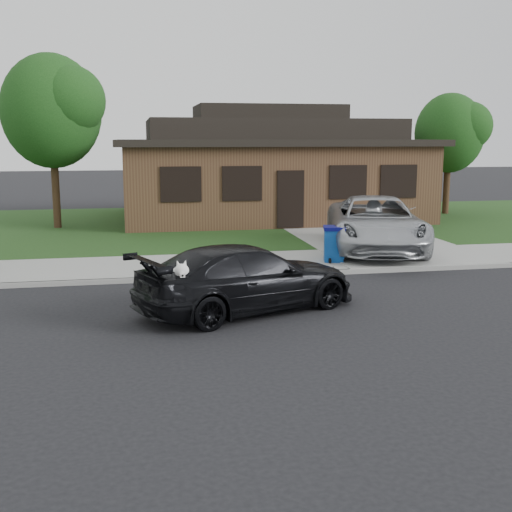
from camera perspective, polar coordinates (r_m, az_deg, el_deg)
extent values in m
plane|color=black|center=(12.49, -2.73, -5.56)|extent=(120.00, 120.00, 0.00)
cube|color=gray|center=(17.31, -5.09, -0.86)|extent=(60.00, 3.00, 0.12)
cube|color=gray|center=(15.85, -4.53, -1.91)|extent=(60.00, 0.12, 0.12)
cube|color=#193814|center=(25.18, -6.95, 2.66)|extent=(60.00, 13.00, 0.13)
cube|color=gray|center=(23.44, 8.38, 2.06)|extent=(4.50, 13.00, 0.14)
imported|color=black|center=(12.87, -0.79, -1.99)|extent=(5.00, 3.48, 1.34)
ellipsoid|color=white|center=(11.86, -6.69, -1.59)|extent=(0.34, 0.40, 0.30)
sphere|color=white|center=(11.61, -6.61, -1.34)|extent=(0.26, 0.26, 0.26)
cube|color=white|center=(11.50, -6.56, -1.68)|extent=(0.09, 0.12, 0.08)
sphere|color=black|center=(11.44, -6.54, -1.74)|extent=(0.04, 0.04, 0.04)
cone|color=white|center=(11.63, -6.97, -0.65)|extent=(0.11, 0.11, 0.14)
cone|color=white|center=(11.64, -6.32, -0.62)|extent=(0.11, 0.11, 0.14)
imported|color=#B1B4B8|center=(19.47, 10.57, 2.86)|extent=(3.96, 6.18, 1.59)
cube|color=navy|center=(17.61, 6.95, 0.93)|extent=(0.64, 0.64, 0.87)
cube|color=#060850|center=(17.53, 6.99, 2.48)|extent=(0.70, 0.70, 0.10)
cylinder|color=black|center=(17.37, 6.59, -0.43)|extent=(0.08, 0.14, 0.13)
cylinder|color=black|center=(17.48, 7.79, -0.38)|extent=(0.08, 0.14, 0.13)
cube|color=#422B1C|center=(27.55, 1.06, 6.67)|extent=(12.00, 8.00, 3.00)
cube|color=black|center=(27.49, 1.07, 10.05)|extent=(12.60, 8.60, 0.25)
cube|color=black|center=(27.49, 1.08, 11.15)|extent=(10.00, 6.50, 0.80)
cube|color=black|center=(27.51, 1.08, 12.60)|extent=(6.00, 3.50, 0.60)
cube|color=black|center=(23.66, 3.08, 5.07)|extent=(1.00, 0.06, 2.10)
cube|color=black|center=(22.99, -6.69, 6.35)|extent=(1.30, 0.05, 1.10)
cube|color=black|center=(23.25, -1.25, 6.47)|extent=(1.30, 0.05, 1.10)
cube|color=black|center=(24.24, 8.18, 6.53)|extent=(1.30, 0.05, 1.10)
cube|color=black|center=(24.96, 12.55, 6.49)|extent=(1.30, 0.05, 1.10)
cylinder|color=#332114|center=(25.14, -17.35, 5.24)|extent=(0.28, 0.28, 2.48)
ellipsoid|color=#143811|center=(25.07, -17.73, 12.16)|extent=(3.60, 3.60, 4.14)
sphere|color=#26591E|center=(24.48, -16.21, 13.14)|extent=(2.52, 2.52, 2.52)
cylinder|color=#332114|center=(29.82, 16.56, 5.59)|extent=(0.28, 0.28, 2.03)
ellipsoid|color=#143811|center=(29.73, 16.81, 10.42)|extent=(3.00, 3.00, 3.45)
sphere|color=#26591E|center=(29.62, 18.30, 10.92)|extent=(2.10, 2.10, 2.10)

